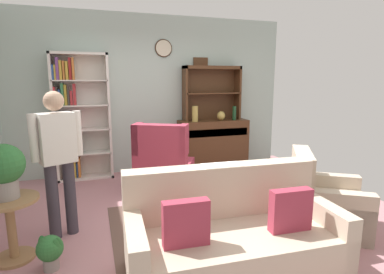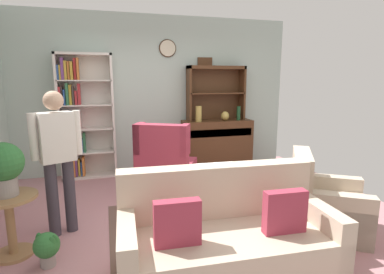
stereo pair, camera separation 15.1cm
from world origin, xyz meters
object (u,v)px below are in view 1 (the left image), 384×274
couch_floral (231,239)px  bookshelf (77,119)px  bottle_wine (234,113)px  wingback_chair (164,166)px  potted_plant_small (50,250)px  vase_tall (195,114)px  sideboard (213,141)px  armchair_floral (323,204)px  potted_plant_large (2,167)px  sideboard_hutch (211,86)px  plant_stand (11,222)px  vase_round (221,116)px  person_reading (58,154)px

couch_floral → bookshelf: bearing=113.0°
bottle_wine → wingback_chair: bottle_wine is taller
potted_plant_small → vase_tall: bearing=48.6°
vase_tall → sideboard: bearing=11.6°
armchair_floral → potted_plant_large: potted_plant_large is taller
sideboard_hutch → couch_floral: sideboard_hutch is taller
plant_stand → potted_plant_small: 0.49m
vase_round → person_reading: size_ratio=0.11×
bookshelf → potted_plant_small: bookshelf is taller
vase_round → person_reading: person_reading is taller
bookshelf → person_reading: (-0.11, -2.02, -0.12)m
bottle_wine → wingback_chair: size_ratio=0.24×
sideboard_hutch → potted_plant_small: sideboard_hutch is taller
sideboard_hutch → armchair_floral: (0.27, -2.78, -1.27)m
bookshelf → bottle_wine: bearing=-3.5°
plant_stand → potted_plant_large: bearing=157.8°
sideboard → vase_round: bearing=-27.2°
couch_floral → vase_tall: bearing=77.3°
sideboard → couch_floral: (-1.07, -3.09, -0.20)m
vase_round → wingback_chair: (-1.30, -0.87, -0.62)m
sideboard_hutch → vase_round: 0.60m
armchair_floral → wingback_chair: bearing=130.0°
sideboard_hutch → couch_floral: 3.59m
potted_plant_small → armchair_floral: bearing=-2.1°
armchair_floral → person_reading: bearing=165.3°
vase_round → potted_plant_large: potted_plant_large is taller
vase_tall → plant_stand: bearing=-139.1°
vase_tall → vase_round: 0.52m
wingback_chair → plant_stand: bearing=-142.7°
vase_tall → person_reading: (-2.13, -1.85, -0.15)m
bottle_wine → armchair_floral: bearing=-92.6°
armchair_floral → potted_plant_small: bearing=177.9°
bookshelf → vase_round: size_ratio=12.35×
wingback_chair → potted_plant_large: 2.28m
couch_floral → potted_plant_small: (-1.51, 0.53, -0.13)m
potted_plant_small → bookshelf: bearing=86.4°
sideboard → wingback_chair: 1.51m
couch_floral → wingback_chair: (-0.11, 2.15, 0.07)m
couch_floral → plant_stand: bearing=156.6°
plant_stand → person_reading: person_reading is taller
bottle_wine → armchair_floral: (-0.12, -2.58, -0.76)m
bookshelf → potted_plant_large: 2.42m
sideboard → plant_stand: sideboard is taller
plant_stand → potted_plant_small: size_ratio=1.90×
sideboard_hutch → person_reading: 3.31m
sideboard_hutch → person_reading: bearing=-140.9°
bottle_wine → potted_plant_large: 3.99m
armchair_floral → sideboard_hutch: bearing=95.7°
sideboard → bottle_wine: 0.67m
vase_tall → plant_stand: size_ratio=0.47×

